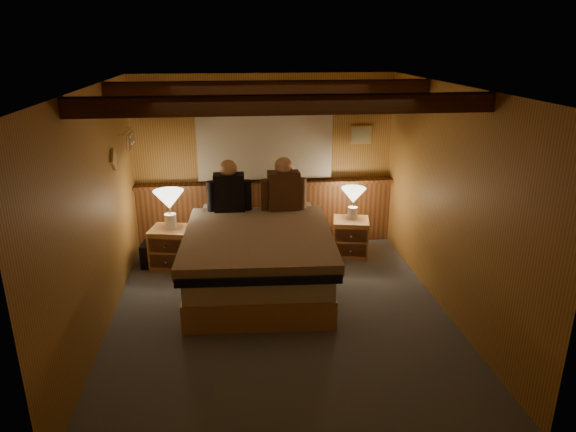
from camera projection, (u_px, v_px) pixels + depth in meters
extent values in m
plane|color=#545764|center=(280.00, 313.00, 5.60)|extent=(4.20, 4.20, 0.00)
plane|color=#E0A554|center=(279.00, 87.00, 4.81)|extent=(4.20, 4.20, 0.00)
plane|color=#BC8D43|center=(265.00, 162.00, 7.17)|extent=(3.60, 0.00, 3.60)
plane|color=#BC8D43|center=(97.00, 215.00, 5.01)|extent=(0.00, 4.20, 4.20)
plane|color=#BC8D43|center=(450.00, 202.00, 5.39)|extent=(0.00, 4.20, 4.20)
plane|color=#BC8D43|center=(312.00, 312.00, 3.23)|extent=(3.60, 0.00, 3.60)
cube|color=brown|center=(266.00, 214.00, 7.36)|extent=(3.60, 0.12, 0.90)
cube|color=brown|center=(266.00, 183.00, 7.15)|extent=(3.60, 0.22, 0.04)
cylinder|color=#472B11|center=(264.00, 101.00, 6.82)|extent=(2.10, 0.05, 0.05)
sphere|color=#472B11|center=(184.00, 102.00, 6.71)|extent=(0.08, 0.08, 0.08)
sphere|color=#472B11|center=(342.00, 100.00, 6.93)|extent=(0.08, 0.08, 0.08)
cube|color=beige|center=(265.00, 141.00, 7.01)|extent=(1.85, 0.08, 1.05)
cube|color=#472B11|center=(286.00, 105.00, 4.27)|extent=(3.60, 0.15, 0.16)
cube|color=#472B11|center=(271.00, 88.00, 5.68)|extent=(3.60, 0.15, 0.16)
cylinder|color=silver|center=(127.00, 131.00, 6.34)|extent=(0.03, 0.55, 0.03)
torus|color=silver|center=(128.00, 143.00, 6.24)|extent=(0.01, 0.21, 0.21)
torus|color=silver|center=(131.00, 139.00, 6.45)|extent=(0.01, 0.21, 0.21)
cube|color=tan|center=(361.00, 135.00, 7.18)|extent=(0.30, 0.03, 0.25)
cube|color=beige|center=(361.00, 135.00, 7.17)|extent=(0.24, 0.01, 0.19)
cube|color=tan|center=(259.00, 274.00, 6.15)|extent=(1.68, 2.18, 0.32)
cube|color=silver|center=(258.00, 252.00, 6.06)|extent=(1.64, 2.14, 0.25)
cube|color=black|center=(258.00, 249.00, 5.76)|extent=(1.72, 1.76, 0.08)
cube|color=#B37B7E|center=(258.00, 238.00, 5.86)|extent=(1.77, 1.98, 0.13)
cube|color=silver|center=(227.00, 214.00, 6.74)|extent=(0.65, 0.39, 0.17)
cube|color=silver|center=(288.00, 212.00, 6.79)|extent=(0.65, 0.39, 0.17)
cube|color=tan|center=(171.00, 247.00, 6.66)|extent=(0.56, 0.52, 0.53)
cube|color=brown|center=(165.00, 246.00, 6.43)|extent=(0.43, 0.11, 0.18)
cube|color=brown|center=(167.00, 261.00, 6.50)|extent=(0.43, 0.11, 0.18)
cylinder|color=silver|center=(165.00, 246.00, 6.43)|extent=(0.04, 0.04, 0.03)
cylinder|color=silver|center=(167.00, 261.00, 6.50)|extent=(0.04, 0.04, 0.03)
cube|color=tan|center=(350.00, 237.00, 7.01)|extent=(0.55, 0.51, 0.52)
cube|color=brown|center=(351.00, 236.00, 6.79)|extent=(0.42, 0.11, 0.18)
cube|color=brown|center=(350.00, 250.00, 6.86)|extent=(0.42, 0.11, 0.18)
cylinder|color=silver|center=(351.00, 236.00, 6.79)|extent=(0.04, 0.04, 0.03)
cylinder|color=silver|center=(350.00, 250.00, 6.86)|extent=(0.04, 0.04, 0.03)
cylinder|color=white|center=(171.00, 221.00, 6.55)|extent=(0.15, 0.15, 0.19)
cylinder|color=silver|center=(170.00, 212.00, 6.51)|extent=(0.03, 0.03, 0.11)
cone|color=#F9EBC2|center=(169.00, 200.00, 6.46)|extent=(0.38, 0.38, 0.23)
cylinder|color=white|center=(353.00, 213.00, 6.93)|extent=(0.13, 0.13, 0.17)
cylinder|color=silver|center=(353.00, 205.00, 6.89)|extent=(0.02, 0.02, 0.09)
cone|color=#F9EBC2|center=(353.00, 195.00, 6.85)|extent=(0.33, 0.33, 0.20)
cube|color=black|center=(229.00, 193.00, 6.54)|extent=(0.39, 0.23, 0.51)
cylinder|color=black|center=(212.00, 197.00, 6.54)|extent=(0.12, 0.12, 0.41)
cylinder|color=black|center=(247.00, 196.00, 6.58)|extent=(0.12, 0.12, 0.41)
sphere|color=#DAA983|center=(228.00, 168.00, 6.44)|extent=(0.22, 0.22, 0.22)
cube|color=#503220|center=(284.00, 192.00, 6.59)|extent=(0.41, 0.25, 0.53)
cylinder|color=#503220|center=(266.00, 196.00, 6.57)|extent=(0.13, 0.13, 0.42)
cylinder|color=#503220|center=(301.00, 194.00, 6.64)|extent=(0.13, 0.13, 0.42)
sphere|color=#DAA983|center=(284.00, 166.00, 6.48)|extent=(0.23, 0.23, 0.23)
cube|color=black|center=(163.00, 254.00, 6.73)|extent=(0.55, 0.36, 0.31)
cylinder|color=black|center=(162.00, 241.00, 6.67)|extent=(0.11, 0.32, 0.08)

